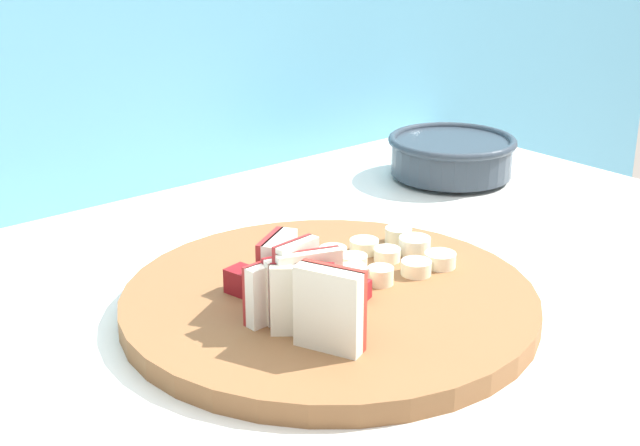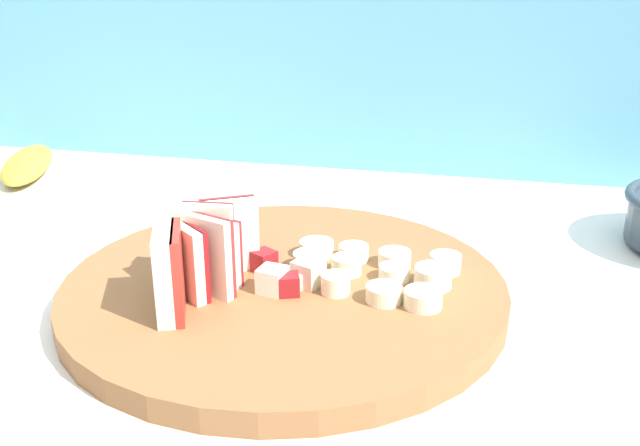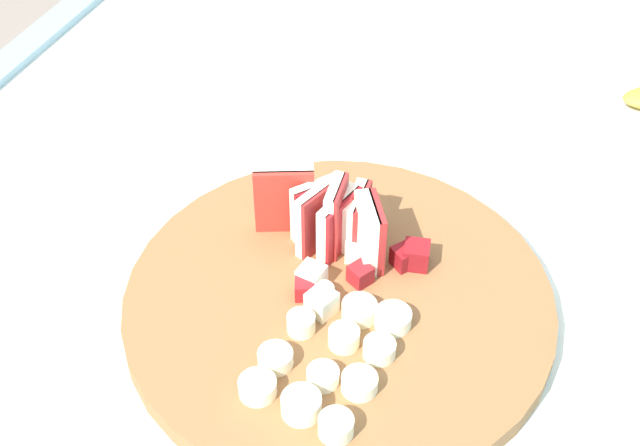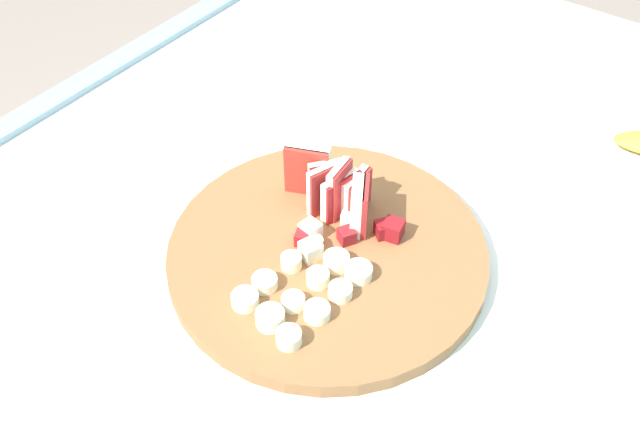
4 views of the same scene
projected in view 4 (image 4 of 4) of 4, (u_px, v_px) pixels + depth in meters
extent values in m
cube|color=silver|center=(326.00, 390.00, 1.19)|extent=(1.25, 0.87, 0.89)
cube|color=#7A9EAD|center=(96.00, 84.00, 1.05)|extent=(1.25, 0.04, 0.04)
cylinder|color=brown|center=(327.00, 253.00, 0.79)|extent=(0.35, 0.35, 0.02)
cube|color=#B22D23|center=(306.00, 173.00, 0.82)|extent=(0.03, 0.05, 0.06)
cube|color=beige|center=(308.00, 168.00, 0.83)|extent=(0.03, 0.05, 0.06)
cube|color=maroon|center=(331.00, 184.00, 0.81)|extent=(0.04, 0.03, 0.06)
cube|color=#EFE5CC|center=(329.00, 181.00, 0.82)|extent=(0.04, 0.04, 0.06)
cube|color=#A32323|center=(330.00, 190.00, 0.80)|extent=(0.05, 0.02, 0.06)
cube|color=#EFE5CC|center=(328.00, 187.00, 0.81)|extent=(0.05, 0.03, 0.06)
cube|color=maroon|center=(343.00, 198.00, 0.80)|extent=(0.05, 0.02, 0.05)
cube|color=#EFE5CC|center=(340.00, 195.00, 0.80)|extent=(0.05, 0.02, 0.05)
cube|color=#A32323|center=(342.00, 191.00, 0.80)|extent=(0.04, 0.01, 0.07)
cube|color=#EFE5CC|center=(338.00, 190.00, 0.80)|extent=(0.04, 0.01, 0.07)
cube|color=#A32323|center=(360.00, 195.00, 0.81)|extent=(0.04, 0.01, 0.05)
cube|color=white|center=(355.00, 193.00, 0.81)|extent=(0.05, 0.01, 0.05)
cube|color=#A32323|center=(365.00, 207.00, 0.78)|extent=(0.04, 0.03, 0.06)
cube|color=#EFE5CC|center=(357.00, 206.00, 0.78)|extent=(0.05, 0.03, 0.06)
cube|color=beige|center=(353.00, 211.00, 0.81)|extent=(0.02, 0.02, 0.01)
cube|color=maroon|center=(393.00, 230.00, 0.79)|extent=(0.03, 0.03, 0.02)
cube|color=maroon|center=(303.00, 238.00, 0.78)|extent=(0.02, 0.02, 0.02)
cube|color=beige|center=(311.00, 250.00, 0.77)|extent=(0.03, 0.03, 0.02)
cube|color=white|center=(310.00, 230.00, 0.79)|extent=(0.02, 0.02, 0.02)
cube|color=#EFE5CC|center=(349.00, 218.00, 0.80)|extent=(0.02, 0.02, 0.02)
cube|color=maroon|center=(347.00, 236.00, 0.78)|extent=(0.02, 0.02, 0.02)
cube|color=maroon|center=(384.00, 229.00, 0.79)|extent=(0.03, 0.03, 0.02)
cylinder|color=beige|center=(313.00, 244.00, 0.78)|extent=(0.02, 0.02, 0.01)
cylinder|color=beige|center=(291.00, 262.00, 0.76)|extent=(0.02, 0.02, 0.02)
cylinder|color=beige|center=(265.00, 282.00, 0.74)|extent=(0.03, 0.03, 0.01)
cylinder|color=#F4EAC6|center=(245.00, 299.00, 0.72)|extent=(0.03, 0.03, 0.01)
cylinder|color=beige|center=(336.00, 261.00, 0.76)|extent=(0.03, 0.03, 0.01)
cylinder|color=beige|center=(318.00, 278.00, 0.74)|extent=(0.02, 0.02, 0.01)
cylinder|color=white|center=(293.00, 302.00, 0.72)|extent=(0.02, 0.02, 0.01)
cylinder|color=white|center=(270.00, 318.00, 0.71)|extent=(0.03, 0.03, 0.02)
cylinder|color=#F4EAC6|center=(358.00, 272.00, 0.75)|extent=(0.03, 0.03, 0.01)
cylinder|color=beige|center=(340.00, 291.00, 0.73)|extent=(0.03, 0.03, 0.01)
cylinder|color=#F4EAC6|center=(317.00, 312.00, 0.71)|extent=(0.03, 0.03, 0.01)
cylinder|color=beige|center=(289.00, 338.00, 0.69)|extent=(0.03, 0.03, 0.02)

